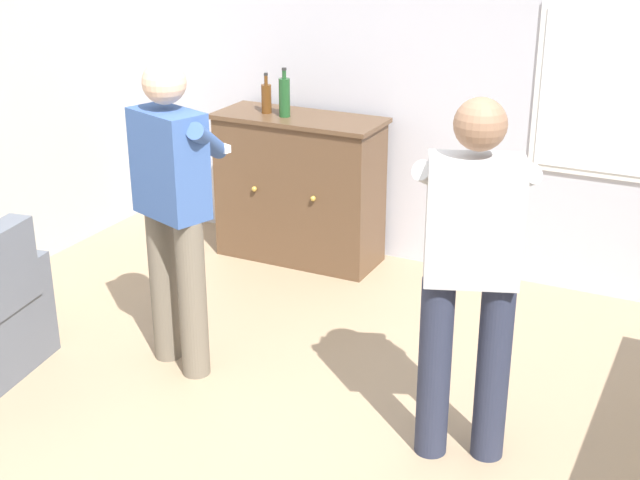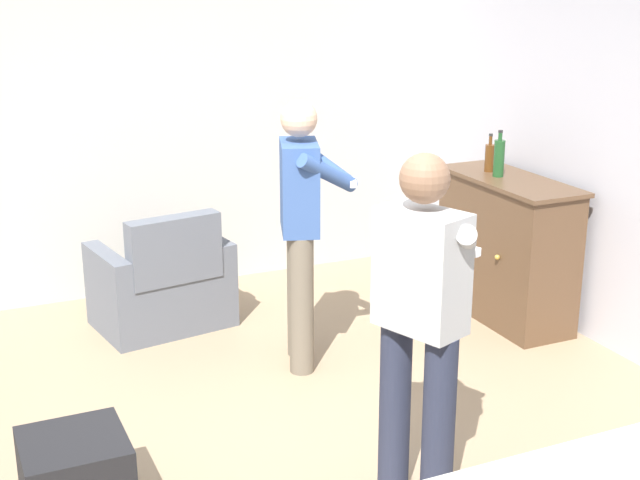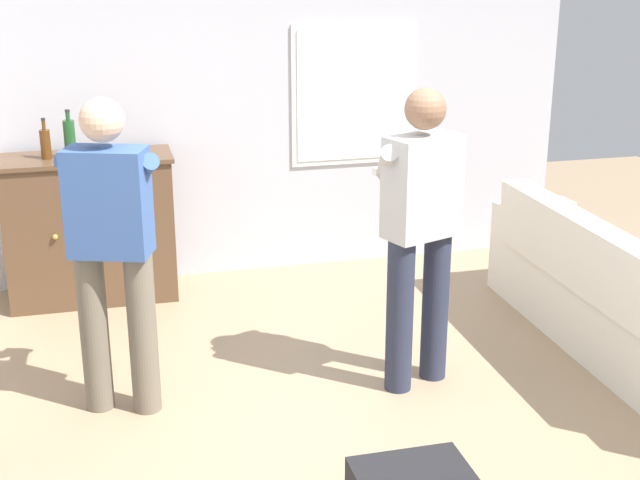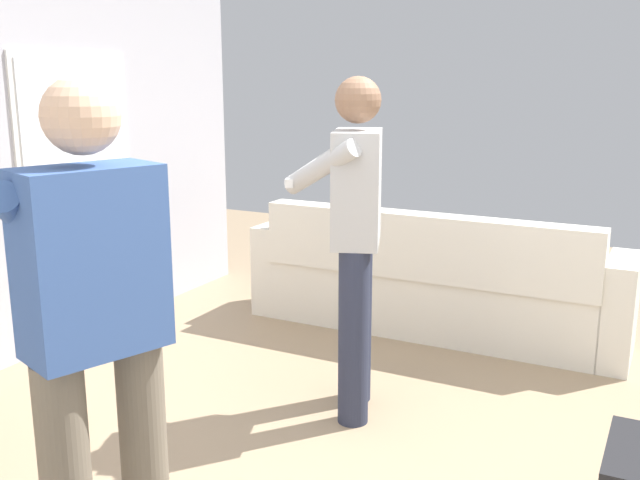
{
  "view_description": "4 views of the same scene",
  "coord_description": "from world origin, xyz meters",
  "px_view_note": "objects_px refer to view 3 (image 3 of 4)",
  "views": [
    {
      "loc": [
        1.72,
        -2.87,
        2.47
      ],
      "look_at": [
        0.1,
        0.41,
        1.0
      ],
      "focal_mm": 50.0,
      "sensor_mm": 36.0,
      "label": 1
    },
    {
      "loc": [
        3.93,
        -1.38,
        2.45
      ],
      "look_at": [
        -0.04,
        0.41,
        1.09
      ],
      "focal_mm": 50.0,
      "sensor_mm": 36.0,
      "label": 2
    },
    {
      "loc": [
        -0.91,
        -3.74,
        2.4
      ],
      "look_at": [
        0.15,
        0.41,
        0.95
      ],
      "focal_mm": 50.0,
      "sensor_mm": 36.0,
      "label": 3
    },
    {
      "loc": [
        -2.35,
        -0.84,
        1.67
      ],
      "look_at": [
        0.15,
        0.45,
        1.03
      ],
      "focal_mm": 40.0,
      "sensor_mm": 36.0,
      "label": 4
    }
  ],
  "objects_px": {
    "couch": "(614,306)",
    "sideboard_cabinet": "(90,228)",
    "bottle_liquor_amber": "(70,139)",
    "person_standing_left": "(112,243)",
    "person_standing_right": "(420,225)",
    "bottle_wine_green": "(45,143)"
  },
  "relations": [
    {
      "from": "couch",
      "to": "sideboard_cabinet",
      "type": "relative_size",
      "value": 2.17
    },
    {
      "from": "couch",
      "to": "sideboard_cabinet",
      "type": "distance_m",
      "value": 3.47
    },
    {
      "from": "couch",
      "to": "bottle_liquor_amber",
      "type": "bearing_deg",
      "value": 151.6
    },
    {
      "from": "person_standing_left",
      "to": "sideboard_cabinet",
      "type": "bearing_deg",
      "value": 94.43
    },
    {
      "from": "sideboard_cabinet",
      "to": "bottle_liquor_amber",
      "type": "bearing_deg",
      "value": -147.82
    },
    {
      "from": "person_standing_right",
      "to": "sideboard_cabinet",
      "type": "bearing_deg",
      "value": 135.07
    },
    {
      "from": "bottle_liquor_amber",
      "to": "person_standing_right",
      "type": "relative_size",
      "value": 0.19
    },
    {
      "from": "couch",
      "to": "person_standing_left",
      "type": "xyz_separation_m",
      "value": [
        -2.88,
        0.09,
        0.61
      ]
    },
    {
      "from": "sideboard_cabinet",
      "to": "bottle_wine_green",
      "type": "bearing_deg",
      "value": -175.95
    },
    {
      "from": "person_standing_right",
      "to": "bottle_wine_green",
      "type": "bearing_deg",
      "value": 139.0
    },
    {
      "from": "bottle_wine_green",
      "to": "person_standing_right",
      "type": "height_order",
      "value": "person_standing_right"
    },
    {
      "from": "bottle_liquor_amber",
      "to": "person_standing_left",
      "type": "relative_size",
      "value": 0.19
    },
    {
      "from": "bottle_wine_green",
      "to": "bottle_liquor_amber",
      "type": "relative_size",
      "value": 0.84
    },
    {
      "from": "bottle_liquor_amber",
      "to": "bottle_wine_green",
      "type": "bearing_deg",
      "value": 168.03
    },
    {
      "from": "couch",
      "to": "bottle_liquor_amber",
      "type": "xyz_separation_m",
      "value": [
        -3.09,
        1.67,
        0.83
      ]
    },
    {
      "from": "sideboard_cabinet",
      "to": "bottle_wine_green",
      "type": "relative_size",
      "value": 4.25
    },
    {
      "from": "sideboard_cabinet",
      "to": "couch",
      "type": "bearing_deg",
      "value": -29.76
    },
    {
      "from": "bottle_wine_green",
      "to": "bottle_liquor_amber",
      "type": "distance_m",
      "value": 0.16
    },
    {
      "from": "sideboard_cabinet",
      "to": "bottle_liquor_amber",
      "type": "relative_size",
      "value": 3.55
    },
    {
      "from": "bottle_wine_green",
      "to": "person_standing_right",
      "type": "bearing_deg",
      "value": -41.0
    },
    {
      "from": "couch",
      "to": "sideboard_cabinet",
      "type": "bearing_deg",
      "value": 150.24
    },
    {
      "from": "bottle_liquor_amber",
      "to": "couch",
      "type": "bearing_deg",
      "value": -28.4
    }
  ]
}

